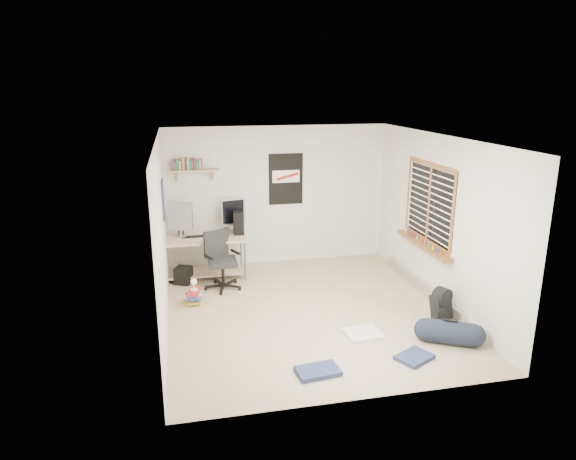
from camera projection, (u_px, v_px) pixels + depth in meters
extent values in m
cube|color=gray|center=(308.00, 311.00, 7.51)|extent=(4.00, 4.50, 0.01)
cube|color=white|center=(310.00, 138.00, 6.82)|extent=(4.00, 4.50, 0.01)
cube|color=silver|center=(278.00, 196.00, 9.28)|extent=(4.00, 0.01, 2.50)
cube|color=silver|center=(161.00, 237.00, 6.76)|extent=(0.01, 4.50, 2.50)
cube|color=silver|center=(440.00, 221.00, 7.57)|extent=(0.01, 4.50, 2.50)
cube|color=#D0B890|center=(202.00, 257.00, 8.70)|extent=(1.67, 1.13, 0.70)
cube|color=#99999D|center=(180.00, 224.00, 8.58)|extent=(0.45, 0.28, 0.48)
cube|color=#9B9A9F|center=(234.00, 219.00, 8.93)|extent=(0.43, 0.18, 0.46)
cube|color=black|center=(239.00, 222.00, 8.84)|extent=(0.22, 0.39, 0.39)
cube|color=black|center=(194.00, 237.00, 8.65)|extent=(0.42, 0.15, 0.02)
cube|color=black|center=(181.00, 231.00, 8.72)|extent=(0.10, 0.10, 0.16)
cube|color=black|center=(226.00, 233.00, 8.63)|extent=(0.08, 0.08, 0.16)
cube|color=black|center=(222.00, 260.00, 8.20)|extent=(0.80, 0.80, 0.94)
cube|color=tan|center=(195.00, 170.00, 8.73)|extent=(0.80, 0.22, 0.24)
cube|color=black|center=(286.00, 179.00, 9.21)|extent=(0.62, 0.03, 0.92)
cube|color=navy|center=(163.00, 199.00, 7.82)|extent=(0.02, 0.42, 0.60)
cube|color=brown|center=(428.00, 203.00, 7.79)|extent=(0.10, 1.50, 1.26)
cube|color=#B7B2A8|center=(422.00, 287.00, 8.16)|extent=(0.08, 2.50, 0.18)
cube|color=black|center=(441.00, 307.00, 7.16)|extent=(0.34, 0.31, 0.37)
cylinder|color=black|center=(449.00, 333.00, 6.52)|extent=(0.41, 0.41, 0.59)
cube|color=silver|center=(363.00, 334.00, 6.78)|extent=(0.50, 0.44, 0.04)
cube|color=navy|center=(318.00, 371.00, 5.87)|extent=(0.52, 0.37, 0.05)
cube|color=#222E4E|center=(414.00, 357.00, 6.18)|extent=(0.52, 0.47, 0.05)
cube|color=brown|center=(193.00, 294.00, 7.70)|extent=(0.56, 0.49, 0.34)
cube|color=silver|center=(194.00, 281.00, 7.63)|extent=(0.16, 0.21, 0.18)
cube|color=black|center=(183.00, 275.00, 8.50)|extent=(0.33, 0.33, 0.28)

